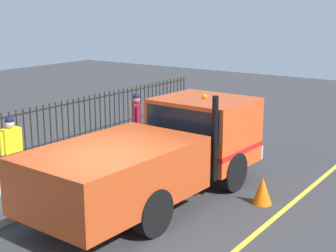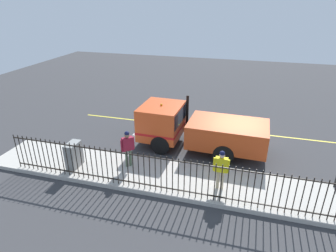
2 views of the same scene
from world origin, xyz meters
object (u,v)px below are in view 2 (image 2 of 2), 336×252
work_truck (191,127)px  utility_cabinet (74,155)px  traffic_cone (183,125)px  pedestrian_distant (221,166)px  worker_standing (128,145)px

work_truck → utility_cabinet: (3.36, -4.55, -0.45)m
traffic_cone → pedestrian_distant: bearing=26.9°
work_truck → worker_standing: work_truck is taller
work_truck → pedestrian_distant: (3.27, 1.81, 0.01)m
work_truck → traffic_cone: bearing=25.6°
pedestrian_distant → traffic_cone: pedestrian_distant is taller
worker_standing → traffic_cone: (-4.73, 1.37, -0.89)m
worker_standing → pedestrian_distant: 4.10m
pedestrian_distant → traffic_cone: 6.01m
work_truck → pedestrian_distant: bearing=-148.9°
work_truck → utility_cabinet: work_truck is taller
work_truck → utility_cabinet: bearing=128.6°
work_truck → pedestrian_distant: work_truck is taller
traffic_cone → worker_standing: bearing=-16.2°
pedestrian_distant → worker_standing: bearing=-5.8°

